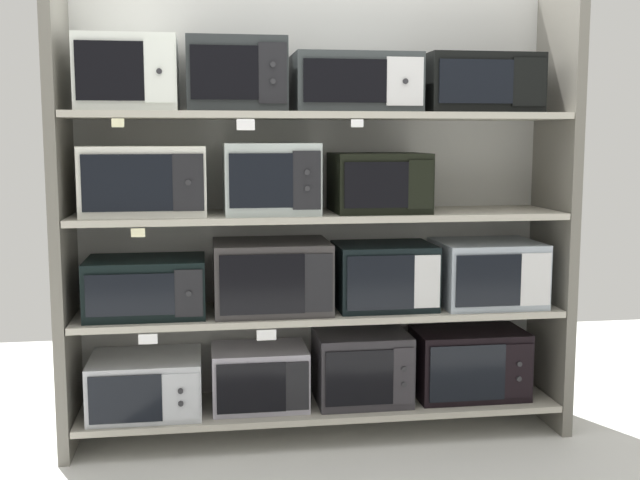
{
  "coord_description": "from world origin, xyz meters",
  "views": [
    {
      "loc": [
        -0.54,
        -3.64,
        1.43
      ],
      "look_at": [
        0.0,
        0.0,
        0.95
      ],
      "focal_mm": 44.35,
      "sensor_mm": 36.0,
      "label": 1
    }
  ],
  "objects_px": {
    "microwave_9": "(270,178)",
    "microwave_3": "(469,363)",
    "microwave_0": "(146,384)",
    "microwave_11": "(128,74)",
    "microwave_6": "(384,276)",
    "microwave_2": "(362,367)",
    "microwave_10": "(378,182)",
    "microwave_14": "(478,84)",
    "microwave_7": "(487,273)",
    "microwave_5": "(271,276)",
    "microwave_8": "(145,181)",
    "microwave_1": "(259,377)",
    "microwave_12": "(236,76)",
    "microwave_4": "(146,287)",
    "microwave_13": "(355,84)"
  },
  "relations": [
    {
      "from": "microwave_0",
      "to": "microwave_13",
      "type": "xyz_separation_m",
      "value": [
        0.98,
        0.0,
        1.39
      ]
    },
    {
      "from": "microwave_10",
      "to": "microwave_3",
      "type": "bearing_deg",
      "value": -0.04
    },
    {
      "from": "microwave_6",
      "to": "microwave_8",
      "type": "bearing_deg",
      "value": 180.0
    },
    {
      "from": "microwave_4",
      "to": "microwave_1",
      "type": "bearing_deg",
      "value": -0.05
    },
    {
      "from": "microwave_2",
      "to": "microwave_5",
      "type": "xyz_separation_m",
      "value": [
        -0.44,
        -0.0,
        0.46
      ]
    },
    {
      "from": "microwave_4",
      "to": "microwave_9",
      "type": "xyz_separation_m",
      "value": [
        0.58,
        -0.0,
        0.49
      ]
    },
    {
      "from": "microwave_10",
      "to": "microwave_11",
      "type": "height_order",
      "value": "microwave_11"
    },
    {
      "from": "microwave_9",
      "to": "microwave_13",
      "type": "bearing_deg",
      "value": 0.02
    },
    {
      "from": "microwave_11",
      "to": "microwave_12",
      "type": "height_order",
      "value": "same"
    },
    {
      "from": "microwave_7",
      "to": "microwave_2",
      "type": "bearing_deg",
      "value": -180.0
    },
    {
      "from": "microwave_0",
      "to": "microwave_11",
      "type": "height_order",
      "value": "microwave_11"
    },
    {
      "from": "microwave_1",
      "to": "microwave_14",
      "type": "height_order",
      "value": "microwave_14"
    },
    {
      "from": "microwave_9",
      "to": "microwave_3",
      "type": "bearing_deg",
      "value": -0.02
    },
    {
      "from": "microwave_2",
      "to": "microwave_9",
      "type": "bearing_deg",
      "value": 179.98
    },
    {
      "from": "microwave_12",
      "to": "microwave_11",
      "type": "bearing_deg",
      "value": -179.98
    },
    {
      "from": "microwave_7",
      "to": "microwave_8",
      "type": "bearing_deg",
      "value": -180.0
    },
    {
      "from": "microwave_0",
      "to": "microwave_5",
      "type": "relative_size",
      "value": 0.95
    },
    {
      "from": "microwave_5",
      "to": "microwave_13",
      "type": "relative_size",
      "value": 0.94
    },
    {
      "from": "microwave_10",
      "to": "microwave_7",
      "type": "bearing_deg",
      "value": -0.01
    },
    {
      "from": "microwave_7",
      "to": "microwave_11",
      "type": "xyz_separation_m",
      "value": [
        -1.68,
        0.0,
        0.93
      ]
    },
    {
      "from": "microwave_10",
      "to": "microwave_11",
      "type": "distance_m",
      "value": 1.24
    },
    {
      "from": "microwave_7",
      "to": "microwave_8",
      "type": "distance_m",
      "value": 1.69
    },
    {
      "from": "microwave_5",
      "to": "microwave_12",
      "type": "height_order",
      "value": "microwave_12"
    },
    {
      "from": "microwave_6",
      "to": "microwave_2",
      "type": "bearing_deg",
      "value": 179.92
    },
    {
      "from": "microwave_8",
      "to": "microwave_14",
      "type": "xyz_separation_m",
      "value": [
        1.55,
        0.0,
        0.44
      ]
    },
    {
      "from": "microwave_11",
      "to": "microwave_2",
      "type": "bearing_deg",
      "value": -0.01
    },
    {
      "from": "microwave_0",
      "to": "microwave_9",
      "type": "bearing_deg",
      "value": 0.03
    },
    {
      "from": "microwave_2",
      "to": "microwave_8",
      "type": "bearing_deg",
      "value": -180.0
    },
    {
      "from": "microwave_4",
      "to": "microwave_5",
      "type": "height_order",
      "value": "microwave_5"
    },
    {
      "from": "microwave_1",
      "to": "microwave_11",
      "type": "relative_size",
      "value": 1.04
    },
    {
      "from": "microwave_4",
      "to": "microwave_6",
      "type": "height_order",
      "value": "microwave_6"
    },
    {
      "from": "microwave_1",
      "to": "microwave_12",
      "type": "relative_size",
      "value": 1.02
    },
    {
      "from": "microwave_7",
      "to": "microwave_9",
      "type": "height_order",
      "value": "microwave_9"
    },
    {
      "from": "microwave_0",
      "to": "microwave_3",
      "type": "xyz_separation_m",
      "value": [
        1.57,
        -0.0,
        0.03
      ]
    },
    {
      "from": "microwave_13",
      "to": "microwave_8",
      "type": "bearing_deg",
      "value": -179.98
    },
    {
      "from": "microwave_0",
      "to": "microwave_8",
      "type": "bearing_deg",
      "value": 0.15
    },
    {
      "from": "microwave_2",
      "to": "microwave_8",
      "type": "distance_m",
      "value": 1.35
    },
    {
      "from": "microwave_5",
      "to": "microwave_6",
      "type": "xyz_separation_m",
      "value": [
        0.54,
        0.0,
        -0.01
      ]
    },
    {
      "from": "microwave_11",
      "to": "microwave_13",
      "type": "relative_size",
      "value": 0.76
    },
    {
      "from": "microwave_0",
      "to": "microwave_13",
      "type": "height_order",
      "value": "microwave_13"
    },
    {
      "from": "microwave_3",
      "to": "microwave_7",
      "type": "relative_size",
      "value": 1.11
    },
    {
      "from": "microwave_10",
      "to": "microwave_11",
      "type": "relative_size",
      "value": 1.0
    },
    {
      "from": "microwave_0",
      "to": "microwave_3",
      "type": "distance_m",
      "value": 1.57
    },
    {
      "from": "microwave_4",
      "to": "microwave_11",
      "type": "height_order",
      "value": "microwave_11"
    },
    {
      "from": "microwave_2",
      "to": "microwave_13",
      "type": "relative_size",
      "value": 0.78
    },
    {
      "from": "microwave_5",
      "to": "microwave_11",
      "type": "xyz_separation_m",
      "value": [
        -0.63,
        0.0,
        0.92
      ]
    },
    {
      "from": "microwave_9",
      "to": "microwave_10",
      "type": "xyz_separation_m",
      "value": [
        0.51,
        0.0,
        -0.02
      ]
    },
    {
      "from": "microwave_8",
      "to": "microwave_10",
      "type": "relative_size",
      "value": 1.27
    },
    {
      "from": "microwave_9",
      "to": "microwave_14",
      "type": "distance_m",
      "value": 1.08
    },
    {
      "from": "microwave_0",
      "to": "microwave_4",
      "type": "bearing_deg",
      "value": 1.86
    }
  ]
}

